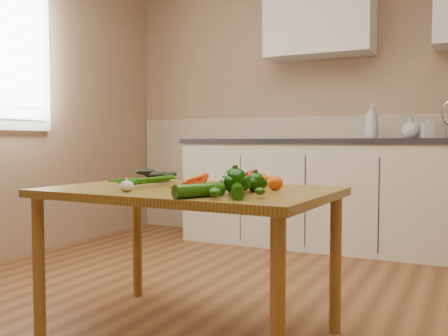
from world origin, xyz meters
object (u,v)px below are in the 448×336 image
table (189,205)px  leafy_greens (155,173)px  garlic_bulb (127,186)px  pepper_b (255,182)px  carrot_bunch (180,181)px  pepper_c (236,181)px  pepper_a (234,180)px  tomato_a (252,179)px  soap_bottle_b (428,127)px  soap_bottle_c (410,127)px  zucchini_a (237,191)px  zucchini_b (199,190)px  tomato_c (275,183)px  soap_bottle_a (372,121)px  tomato_b (262,180)px

table → leafy_greens: 0.42m
table → garlic_bulb: (-0.15, -0.26, 0.10)m
garlic_bulb → pepper_b: size_ratio=0.71×
carrot_bunch → pepper_c: (0.33, -0.12, 0.02)m
pepper_a → tomato_a: pepper_a is taller
table → soap_bottle_b: soap_bottle_b is taller
pepper_a → soap_bottle_c: bearing=79.1°
soap_bottle_b → garlic_bulb: 2.68m
zucchini_a → zucchini_b: zucchini_b is taller
tomato_c → pepper_c: bearing=-110.8°
pepper_b → tomato_c: (0.05, 0.11, -0.01)m
soap_bottle_c → zucchini_b: (-0.47, -2.61, -0.30)m
pepper_a → tomato_c: bearing=41.0°
tomato_c → soap_bottle_c: bearing=82.0°
table → zucchini_a: bearing=-33.8°
tomato_a → tomato_c: tomato_a is taller
carrot_bunch → pepper_c: 0.36m
table → soap_bottle_a: 2.30m
carrot_bunch → pepper_a: size_ratio=2.46×
pepper_b → pepper_c: (-0.04, -0.11, 0.01)m
tomato_a → pepper_a: bearing=-88.6°
soap_bottle_c → garlic_bulb: size_ratio=3.28×
garlic_bulb → zucchini_a: bearing=0.1°
table → pepper_b: bearing=-1.9°
garlic_bulb → tomato_b: 0.61m
zucchini_b → tomato_a: bearing=88.1°
soap_bottle_b → tomato_c: (-0.45, -2.14, -0.29)m
soap_bottle_a → zucchini_a: 2.51m
pepper_a → tomato_b: size_ratio=1.36×
tomato_b → pepper_a: bearing=-99.8°
soap_bottle_b → garlic_bulb: size_ratio=3.14×
pepper_c → soap_bottle_a: bearing=87.4°
tomato_b → zucchini_a: (0.08, -0.44, -0.01)m
tomato_a → tomato_b: 0.04m
soap_bottle_a → zucchini_b: soap_bottle_a is taller
leafy_greens → tomato_b: 0.62m
tomato_a → zucchini_a: bearing=-74.0°
pepper_b → zucchini_b: size_ratio=0.38×
soap_bottle_c → pepper_b: size_ratio=2.33×
leafy_greens → garlic_bulb: (0.19, -0.49, -0.02)m
zucchini_b → zucchini_a: bearing=17.6°
soap_bottle_b → zucchini_a: 2.54m
pepper_c → tomato_a: (-0.06, 0.30, -0.01)m
garlic_bulb → tomato_a: size_ratio=0.68×
soap_bottle_b → carrot_bunch: 2.41m
soap_bottle_a → pepper_a: soap_bottle_a is taller
pepper_a → zucchini_b: pepper_a is taller
tomato_b → zucchini_a: bearing=-79.7°
soap_bottle_c → pepper_c: 2.49m
pepper_a → tomato_c: pepper_a is taller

